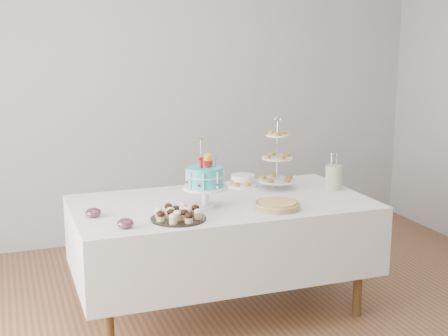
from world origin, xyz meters
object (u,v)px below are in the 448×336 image
object	(u,v)px
jam_bowl_a	(125,223)
cupcake_tray	(178,213)
pastry_plate	(242,184)
pie	(277,205)
tiered_stand	(277,158)
utensil_pitcher	(334,177)
jam_bowl_b	(93,213)
birthday_cake	(205,188)
table	(222,234)
plate_stack	(243,179)

from	to	relation	value
jam_bowl_a	cupcake_tray	bearing A→B (deg)	10.28
pastry_plate	pie	bearing A→B (deg)	-90.87
tiered_stand	utensil_pitcher	size ratio (longest dim) A/B	1.98
pie	jam_bowl_b	bearing A→B (deg)	169.16
pie	utensil_pitcher	world-z (taller)	utensil_pitcher
birthday_cake	tiered_stand	bearing A→B (deg)	3.27
table	pie	bearing A→B (deg)	-47.38
birthday_cake	jam_bowl_b	distance (m)	0.70
birthday_cake	pastry_plate	world-z (taller)	birthday_cake
birthday_cake	jam_bowl_a	distance (m)	0.63
table	jam_bowl_b	xyz separation A→B (m)	(-0.84, -0.08, 0.25)
tiered_stand	utensil_pitcher	xyz separation A→B (m)	(0.36, -0.17, -0.12)
cupcake_tray	utensil_pitcher	world-z (taller)	utensil_pitcher
plate_stack	jam_bowl_b	xyz separation A→B (m)	(-1.14, -0.48, -0.01)
plate_stack	jam_bowl_b	world-z (taller)	plate_stack
table	plate_stack	distance (m)	0.57
tiered_stand	plate_stack	distance (m)	0.32
plate_stack	cupcake_tray	bearing A→B (deg)	-134.35
plate_stack	jam_bowl_a	world-z (taller)	plate_stack
tiered_stand	jam_bowl_b	size ratio (longest dim) A/B	5.46
tiered_stand	plate_stack	bearing A→B (deg)	131.45
pastry_plate	jam_bowl_b	distance (m)	1.19
birthday_cake	jam_bowl_b	xyz separation A→B (m)	(-0.70, 0.01, -0.09)
pie	jam_bowl_b	xyz separation A→B (m)	(-1.10, 0.21, 0.00)
plate_stack	utensil_pitcher	xyz separation A→B (m)	(0.54, -0.37, 0.06)
jam_bowl_a	jam_bowl_b	world-z (taller)	same
birthday_cake	plate_stack	bearing A→B (deg)	26.13
table	utensil_pitcher	size ratio (longest dim) A/B	7.38
birthday_cake	pastry_plate	size ratio (longest dim) A/B	1.96
table	pie	world-z (taller)	pie
birthday_cake	pie	world-z (taller)	birthday_cake
cupcake_tray	utensil_pitcher	bearing A→B (deg)	15.04
pastry_plate	utensil_pitcher	bearing A→B (deg)	-29.34
jam_bowl_a	tiered_stand	bearing A→B (deg)	25.11
table	plate_stack	size ratio (longest dim) A/B	11.06
jam_bowl_a	jam_bowl_b	xyz separation A→B (m)	(-0.14, 0.28, -0.00)
utensil_pitcher	jam_bowl_b	bearing A→B (deg)	173.75
table	jam_bowl_a	bearing A→B (deg)	-153.11
pie	plate_stack	size ratio (longest dim) A/B	1.67
pie	plate_stack	bearing A→B (deg)	86.70
plate_stack	tiered_stand	bearing A→B (deg)	-48.55
jam_bowl_b	utensil_pitcher	distance (m)	1.68
plate_stack	birthday_cake	bearing A→B (deg)	-132.39
pie	tiered_stand	world-z (taller)	tiered_stand
table	jam_bowl_b	bearing A→B (deg)	-174.80
plate_stack	pastry_plate	size ratio (longest dim) A/B	0.78
jam_bowl_a	pastry_plate	bearing A→B (deg)	35.81
tiered_stand	jam_bowl_b	world-z (taller)	tiered_stand
jam_bowl_b	utensil_pitcher	bearing A→B (deg)	3.64
jam_bowl_b	utensil_pitcher	size ratio (longest dim) A/B	0.36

